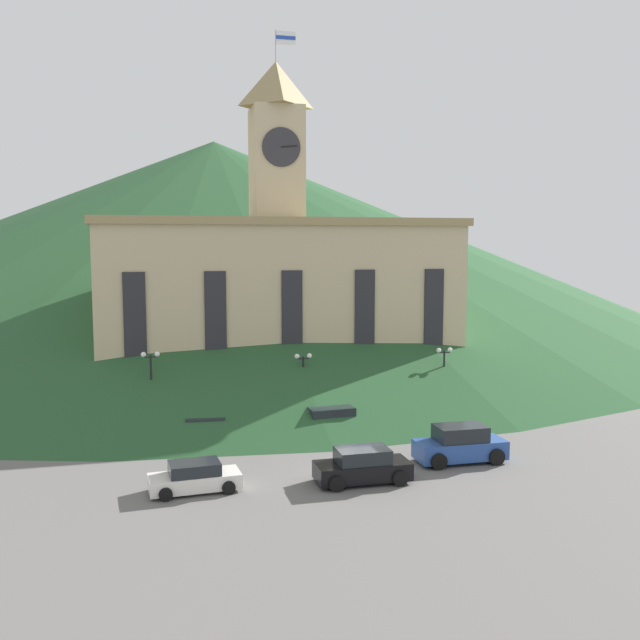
% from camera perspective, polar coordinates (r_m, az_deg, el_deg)
% --- Properties ---
extents(ground_plane, '(160.00, 160.00, 0.00)m').
position_cam_1_polar(ground_plane, '(39.08, 2.83, -12.20)').
color(ground_plane, '#605E5B').
extents(civic_building, '(28.95, 12.05, 29.02)m').
position_cam_1_polar(civic_building, '(58.60, -3.43, 1.69)').
color(civic_building, '#C6B289').
rests_on(civic_building, ground).
extents(banner_fence, '(24.66, 0.12, 2.17)m').
position_cam_1_polar(banner_fence, '(50.36, -1.33, -6.69)').
color(banner_fence, '#2347B2').
rests_on(banner_fence, ground).
extents(hillside_backdrop, '(133.11, 133.11, 26.89)m').
position_cam_1_polar(hillside_backdrop, '(106.74, -8.39, 6.78)').
color(hillside_backdrop, '#234C28').
rests_on(hillside_backdrop, ground).
extents(street_lamp_right, '(1.26, 0.36, 5.06)m').
position_cam_1_polar(street_lamp_right, '(49.28, -13.38, -4.08)').
color(street_lamp_right, black).
rests_on(street_lamp_right, ground).
extents(street_lamp_left, '(1.26, 0.36, 4.53)m').
position_cam_1_polar(street_lamp_left, '(50.56, -1.35, -4.04)').
color(street_lamp_left, black).
rests_on(street_lamp_left, ground).
extents(street_lamp_far_left, '(1.26, 0.36, 4.55)m').
position_cam_1_polar(street_lamp_far_left, '(53.95, 9.90, -3.46)').
color(street_lamp_far_left, black).
rests_on(street_lamp_far_left, ground).
extents(car_gray_pickup, '(5.42, 2.64, 1.75)m').
position_cam_1_polar(car_gray_pickup, '(46.67, 0.83, -8.08)').
color(car_gray_pickup, slate).
rests_on(car_gray_pickup, ground).
extents(car_black_suv, '(4.90, 2.37, 1.80)m').
position_cam_1_polar(car_black_suv, '(37.60, 3.41, -11.62)').
color(car_black_suv, black).
rests_on(car_black_suv, ground).
extents(car_red_sedan, '(4.53, 2.41, 1.45)m').
position_cam_1_polar(car_red_sedan, '(46.03, -9.16, -8.54)').
color(car_red_sedan, red).
rests_on(car_red_sedan, ground).
extents(car_white_taxi, '(4.61, 2.37, 1.50)m').
position_cam_1_polar(car_white_taxi, '(36.83, -10.00, -12.32)').
color(car_white_taxi, white).
rests_on(car_white_taxi, ground).
extents(car_blue_van, '(5.11, 2.37, 2.10)m').
position_cam_1_polar(car_blue_van, '(41.54, 11.14, -9.80)').
color(car_blue_van, '#284C99').
rests_on(car_blue_van, ground).
extents(pedestrian, '(0.57, 0.57, 1.88)m').
position_cam_1_polar(pedestrian, '(49.45, 5.58, -7.03)').
color(pedestrian, olive).
rests_on(pedestrian, ground).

